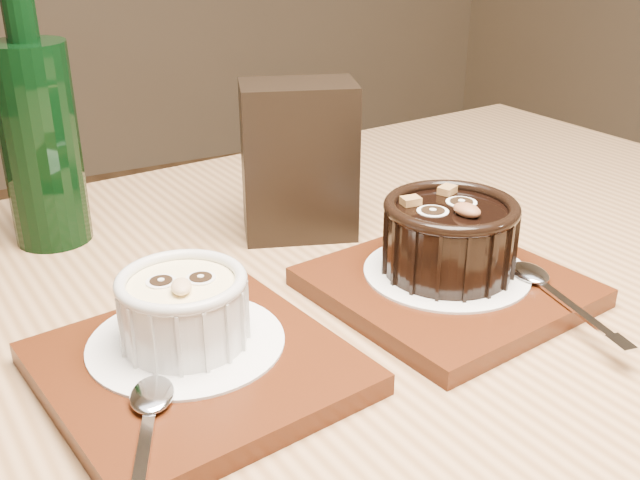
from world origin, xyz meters
The scene contains 11 objects.
table centered at (-0.23, -0.09, 0.66)m, with size 1.27×0.91×0.75m.
tray_left centered at (-0.32, -0.10, 0.76)m, with size 0.18×0.18×0.01m, color #4B1F0C.
doily_left centered at (-0.32, -0.08, 0.77)m, with size 0.13×0.13×0.00m, color white.
ramekin_white centered at (-0.32, -0.08, 0.79)m, with size 0.08×0.08×0.05m.
spoon_left centered at (-0.37, -0.16, 0.77)m, with size 0.03×0.13×0.01m, color silver, non-canonical shape.
tray_right centered at (-0.11, -0.09, 0.76)m, with size 0.18×0.18×0.01m, color #4B1F0C.
doily_right centered at (-0.10, -0.08, 0.77)m, with size 0.13×0.13×0.00m, color white.
ramekin_dark centered at (-0.10, -0.08, 0.80)m, with size 0.10×0.10×0.06m.
spoon_right centered at (-0.06, -0.15, 0.77)m, with size 0.03×0.13×0.01m, color silver, non-canonical shape.
condiment_stand centered at (-0.16, 0.07, 0.82)m, with size 0.10×0.06×0.14m, color black.
green_bottle centered at (-0.36, 0.17, 0.85)m, with size 0.07×0.07×0.25m.
Camera 1 is at (-0.44, -0.50, 1.03)m, focal length 42.00 mm.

